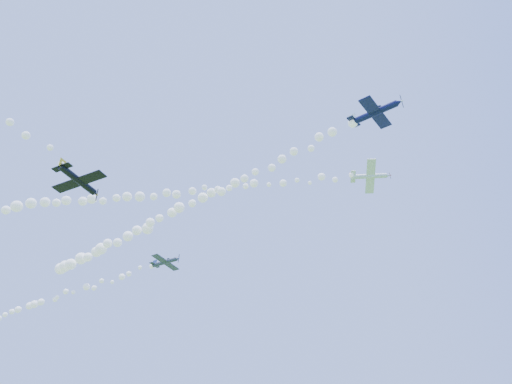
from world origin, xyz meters
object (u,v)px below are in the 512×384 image
(plane_white, at_px, (370,176))
(plane_grey, at_px, (166,262))
(plane_navy, at_px, (375,112))
(plane_black, at_px, (79,181))

(plane_white, relative_size, plane_grey, 1.03)
(plane_navy, bearing_deg, plane_white, 116.81)
(plane_white, distance_m, plane_grey, 38.18)
(plane_white, height_order, plane_navy, plane_white)
(plane_white, xyz_separation_m, plane_navy, (1.68, -13.10, -0.48))
(plane_navy, bearing_deg, plane_black, -143.81)
(plane_white, bearing_deg, plane_black, -153.81)
(plane_grey, relative_size, plane_black, 0.95)
(plane_black, bearing_deg, plane_navy, -66.52)
(plane_white, height_order, plane_black, plane_white)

